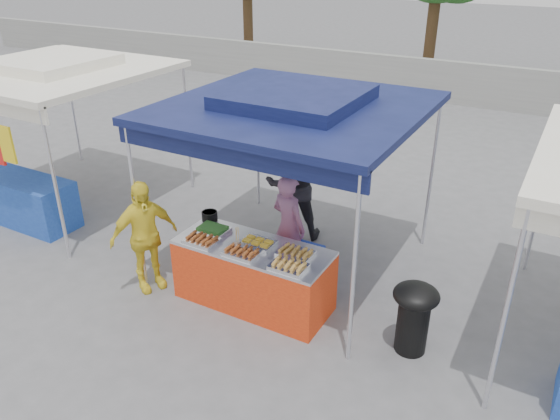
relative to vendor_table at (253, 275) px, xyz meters
The scene contains 20 objects.
ground_plane 0.44m from the vendor_table, 90.00° to the left, with size 80.00×80.00×0.00m, color slate.
back_wall 11.10m from the vendor_table, 90.00° to the left, with size 40.00×0.25×1.20m, color gray.
main_canopy 2.22m from the vendor_table, 90.00° to the left, with size 3.20×3.20×2.57m.
neighbor_stall_left 4.70m from the vendor_table, behind, with size 3.20×3.20×2.57m.
vendor_table is the anchor object (origin of this frame).
food_tray_fl 0.80m from the vendor_table, 158.52° to the right, with size 0.42×0.30×0.07m.
food_tray_fm 0.52m from the vendor_table, 90.43° to the right, with size 0.42×0.30×0.07m.
food_tray_fr 0.82m from the vendor_table, 20.60° to the right, with size 0.42×0.30×0.07m.
food_tray_bl 0.80m from the vendor_table, behind, with size 0.42×0.30×0.07m.
food_tray_bm 0.46m from the vendor_table, 55.34° to the left, with size 0.42×0.30×0.07m.
food_tray_br 0.74m from the vendor_table, ahead, with size 0.42×0.30×0.07m.
cooking_pot 1.06m from the vendor_table, 160.27° to the left, with size 0.21×0.21×0.12m, color black.
skewer_cup 0.52m from the vendor_table, 130.50° to the right, with size 0.09×0.09×0.11m, color silver.
wok_burner 2.07m from the vendor_table, ahead, with size 0.52×0.52×0.88m.
crate_left 0.75m from the vendor_table, 123.62° to the left, with size 0.48×0.33×0.29m, color #1635BA.
crate_right 0.86m from the vendor_table, 63.11° to the left, with size 0.48×0.34×0.29m, color #1635BA.
crate_stacked 0.81m from the vendor_table, 63.11° to the left, with size 0.47×0.33×0.28m, color #1635BA.
vendor_woman 0.88m from the vendor_table, 85.07° to the left, with size 0.56×0.37×1.53m, color #9D648D.
helper_man 1.95m from the vendor_table, 102.16° to the left, with size 0.87×0.68×1.80m, color #222228.
customer_person 1.54m from the vendor_table, 165.07° to the right, with size 0.92×0.38×1.57m, color yellow.
Camera 1 is at (3.17, -5.08, 4.28)m, focal length 35.00 mm.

